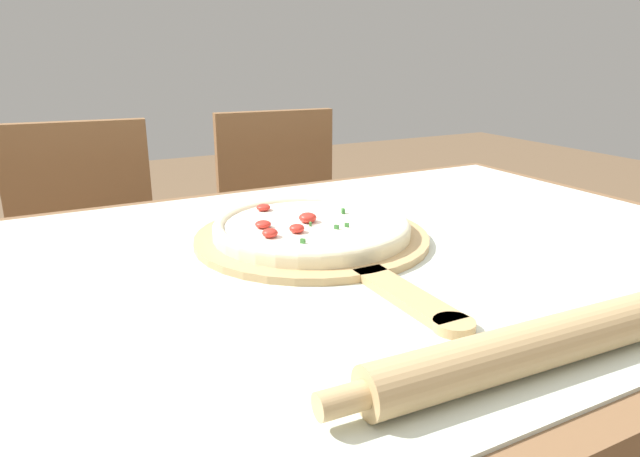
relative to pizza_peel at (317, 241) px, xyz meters
The scene contains 7 objects.
dining_table 0.12m from the pizza_peel, 80.45° to the right, with size 1.47×0.99×0.74m.
towel_cloth 0.06m from the pizza_peel, 80.45° to the right, with size 1.39×0.91×0.00m.
pizza_peel is the anchor object (origin of this frame).
pizza 0.03m from the pizza_peel, 91.52° to the left, with size 0.33×0.33×0.04m.
rolling_pin 0.44m from the pizza_peel, 87.70° to the right, with size 0.49×0.07×0.05m.
chair_left 0.87m from the pizza_peel, 111.04° to the left, with size 0.44×0.44×0.87m.
chair_right 0.87m from the pizza_peel, 69.52° to the left, with size 0.43×0.43×0.87m.
Camera 1 is at (-0.42, -0.73, 1.06)m, focal length 32.00 mm.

